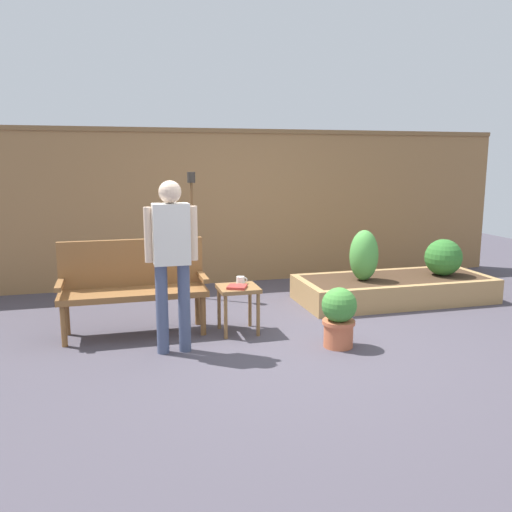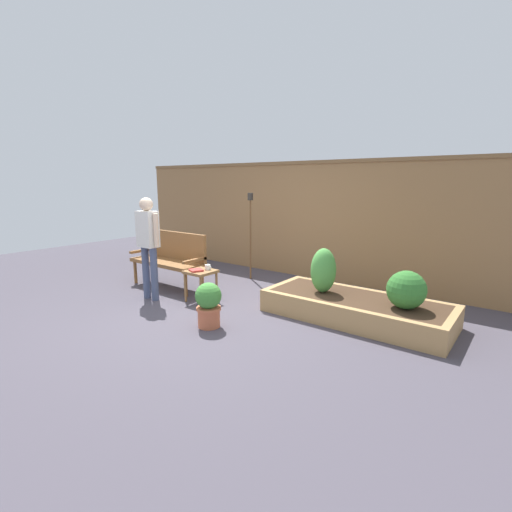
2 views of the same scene
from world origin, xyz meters
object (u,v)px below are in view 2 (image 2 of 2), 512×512
shrub_near_bench (323,270)px  person_by_bench (148,239)px  cup_on_table (208,267)px  tiki_torch (250,220)px  potted_boxwood (209,303)px  side_table (201,276)px  garden_bench (171,255)px  book_on_table (196,270)px  shrub_far_corner (406,290)px

shrub_near_bench → person_by_bench: (-2.40, -1.05, 0.33)m
cup_on_table → tiki_torch: bearing=101.5°
potted_boxwood → person_by_bench: size_ratio=0.36×
side_table → potted_boxwood: potted_boxwood is taller
garden_bench → person_by_bench: 0.85m
garden_bench → cup_on_table: 1.09m
side_table → tiki_torch: tiki_torch is taller
side_table → potted_boxwood: size_ratio=0.84×
garden_bench → cup_on_table: garden_bench is taller
side_table → shrub_near_bench: 1.84m
garden_bench → shrub_near_bench: bearing=7.6°
side_table → cup_on_table: bearing=63.2°
side_table → book_on_table: bearing=-111.2°
tiki_torch → side_table: bearing=-81.2°
side_table → person_by_bench: person_by_bench is taller
person_by_bench → cup_on_table: bearing=33.7°
cup_on_table → person_by_bench: bearing=-146.3°
side_table → book_on_table: size_ratio=2.64×
garden_bench → person_by_bench: person_by_bench is taller
cup_on_table → potted_boxwood: size_ratio=0.21×
cup_on_table → person_by_bench: size_ratio=0.08×
side_table → shrub_far_corner: shrub_far_corner is taller
shrub_near_bench → tiki_torch: size_ratio=0.39×
tiki_torch → person_by_bench: tiki_torch is taller
side_table → shrub_near_bench: (1.70, 0.65, 0.21)m
cup_on_table → garden_bench: bearing=170.1°
side_table → cup_on_table: (0.05, 0.10, 0.12)m
book_on_table → shrub_far_corner: shrub_far_corner is taller
garden_bench → shrub_far_corner: bearing=5.4°
side_table → shrub_near_bench: bearing=20.9°
tiki_torch → person_by_bench: size_ratio=1.02×
cup_on_table → tiki_torch: (-0.28, 1.40, 0.58)m
shrub_near_bench → shrub_far_corner: 1.10m
garden_bench → shrub_near_bench: size_ratio=2.35×
potted_boxwood → shrub_near_bench: 1.61m
cup_on_table → shrub_near_bench: size_ratio=0.19×
book_on_table → potted_boxwood: size_ratio=0.32×
cup_on_table → person_by_bench: person_by_bench is taller
shrub_near_bench → potted_boxwood: bearing=-124.3°
cup_on_table → shrub_far_corner: size_ratio=0.25×
potted_boxwood → shrub_near_bench: bearing=55.7°
potted_boxwood → shrub_far_corner: 2.39m
tiki_torch → person_by_bench: bearing=-103.7°
garden_bench → book_on_table: 1.06m
person_by_bench → shrub_near_bench: bearing=23.5°
garden_bench → side_table: 1.07m
side_table → person_by_bench: bearing=-150.3°
shrub_far_corner → person_by_bench: (-3.50, -1.05, 0.40)m
tiki_torch → shrub_far_corner: bearing=-15.8°
potted_boxwood → tiki_torch: tiki_torch is taller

